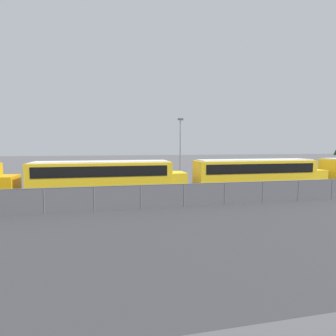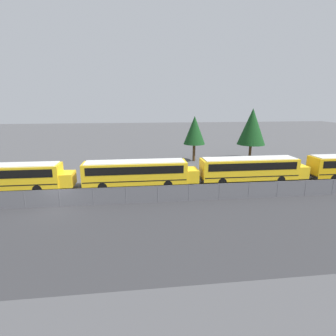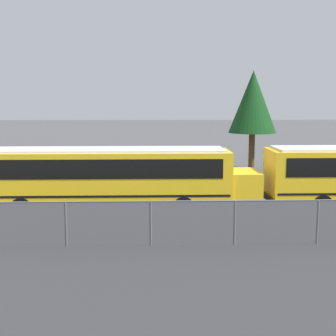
{
  "view_description": "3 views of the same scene",
  "coord_description": "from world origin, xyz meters",
  "px_view_note": "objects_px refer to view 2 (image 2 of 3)",
  "views": [
    {
      "loc": [
        -19.94,
        -17.39,
        4.29
      ],
      "look_at": [
        -15.2,
        5.16,
        2.31
      ],
      "focal_mm": 28.0,
      "sensor_mm": 36.0,
      "label": 1
    },
    {
      "loc": [
        7.25,
        -23.62,
        9.39
      ],
      "look_at": [
        10.67,
        5.24,
        2.05
      ],
      "focal_mm": 28.0,
      "sensor_mm": 36.0,
      "label": 2
    },
    {
      "loc": [
        9.19,
        -16.3,
        5.26
      ],
      "look_at": [
        9.86,
        4.98,
        2.09
      ],
      "focal_mm": 50.0,
      "sensor_mm": 36.0,
      "label": 3
    }
  ],
  "objects_px": {
    "school_bus_5": "(251,168)",
    "tree_3": "(194,130)",
    "tree_1": "(252,127)",
    "school_bus_3": "(7,176)",
    "school_bus_4": "(138,172)"
  },
  "relations": [
    {
      "from": "school_bus_4",
      "to": "tree_1",
      "type": "relative_size",
      "value": 1.54
    },
    {
      "from": "school_bus_5",
      "to": "tree_3",
      "type": "height_order",
      "value": "tree_3"
    },
    {
      "from": "school_bus_3",
      "to": "school_bus_5",
      "type": "xyz_separation_m",
      "value": [
        27.22,
        0.22,
        0.0
      ]
    },
    {
      "from": "school_bus_5",
      "to": "tree_1",
      "type": "height_order",
      "value": "tree_1"
    },
    {
      "from": "school_bus_4",
      "to": "tree_3",
      "type": "distance_m",
      "value": 15.85
    },
    {
      "from": "school_bus_4",
      "to": "tree_1",
      "type": "distance_m",
      "value": 23.25
    },
    {
      "from": "school_bus_4",
      "to": "school_bus_5",
      "type": "distance_m",
      "value": 13.41
    },
    {
      "from": "school_bus_5",
      "to": "tree_1",
      "type": "distance_m",
      "value": 14.41
    },
    {
      "from": "school_bus_5",
      "to": "tree_3",
      "type": "bearing_deg",
      "value": 108.97
    },
    {
      "from": "school_bus_3",
      "to": "tree_1",
      "type": "xyz_separation_m",
      "value": [
        32.75,
        13.02,
        3.64
      ]
    },
    {
      "from": "school_bus_3",
      "to": "school_bus_4",
      "type": "xyz_separation_m",
      "value": [
        13.81,
        0.03,
        0.0
      ]
    },
    {
      "from": "school_bus_4",
      "to": "tree_3",
      "type": "height_order",
      "value": "tree_3"
    },
    {
      "from": "tree_1",
      "to": "school_bus_3",
      "type": "bearing_deg",
      "value": -158.33
    },
    {
      "from": "school_bus_3",
      "to": "school_bus_5",
      "type": "relative_size",
      "value": 1.0
    },
    {
      "from": "school_bus_5",
      "to": "tree_1",
      "type": "bearing_deg",
      "value": 66.61
    }
  ]
}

